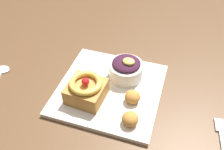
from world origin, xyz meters
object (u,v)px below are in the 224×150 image
Objects in this scene: front_plate at (110,89)px; fork at (223,138)px; fritter_middle at (130,119)px; berry_ramekin at (126,69)px; fritter_front at (133,97)px; cake_slice at (86,90)px.

fork is (0.28, -0.06, -0.00)m from front_plate.
berry_ramekin is at bearing 109.15° from fritter_middle.
berry_ramekin is 2.37× the size of fritter_front.
fritter_middle is (0.01, -0.06, -0.00)m from fritter_front.
front_plate is at bearing 159.11° from fritter_front.
fork is (0.21, 0.03, -0.02)m from fritter_middle.
fritter_front is at bearing -64.07° from berry_ramekin.
fritter_front is 0.07m from fritter_middle.
cake_slice reaches higher than front_plate.
berry_ramekin is 0.72× the size of fork.
fork is at bearing -2.09° from cake_slice.
berry_ramekin reaches higher than fritter_front.
fritter_front is 0.30× the size of fork.
cake_slice is 0.13m from fritter_middle.
fritter_middle is (0.08, -0.09, 0.02)m from front_plate.
fritter_front reaches higher than front_plate.
front_plate is 2.80× the size of cake_slice.
cake_slice is at bearing -125.23° from berry_ramekin.
berry_ramekin is at bearing 54.77° from cake_slice.
berry_ramekin reaches higher than front_plate.
fork is (0.33, -0.01, -0.04)m from cake_slice.
fritter_middle reaches higher than fork.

